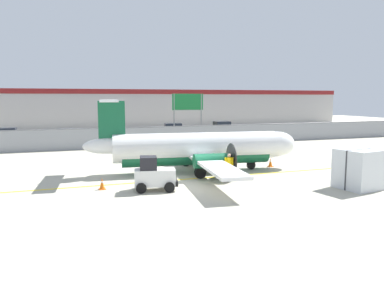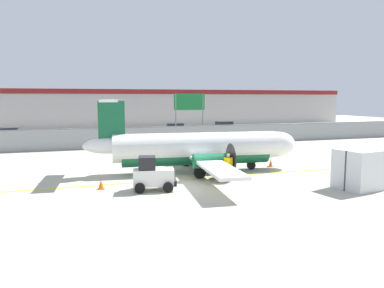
{
  "view_description": "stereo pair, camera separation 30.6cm",
  "coord_description": "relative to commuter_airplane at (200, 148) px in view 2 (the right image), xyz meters",
  "views": [
    {
      "loc": [
        -7.02,
        -19.75,
        5.04
      ],
      "look_at": [
        1.47,
        5.05,
        1.8
      ],
      "focal_mm": 35.0,
      "sensor_mm": 36.0,
      "label": 1
    },
    {
      "loc": [
        -6.73,
        -19.84,
        5.04
      ],
      "look_at": [
        1.47,
        5.05,
        1.8
      ],
      "focal_mm": 35.0,
      "sensor_mm": 36.0,
      "label": 2
    }
  ],
  "objects": [
    {
      "name": "ground_plane",
      "position": [
        -1.73,
        -2.02,
        -1.6
      ],
      "size": [
        140.0,
        140.0,
        0.01
      ],
      "color": "#B2AD99"
    },
    {
      "name": "perimeter_fence",
      "position": [
        -1.73,
        13.98,
        -0.49
      ],
      "size": [
        98.0,
        0.1,
        2.1
      ],
      "color": "gray",
      "rests_on": "ground"
    },
    {
      "name": "parking_lot_strip",
      "position": [
        -1.73,
        25.48,
        -1.54
      ],
      "size": [
        98.0,
        17.0,
        0.12
      ],
      "color": "#38383A",
      "rests_on": "ground"
    },
    {
      "name": "background_building",
      "position": [
        -1.73,
        43.97,
        1.66
      ],
      "size": [
        91.0,
        8.1,
        6.5
      ],
      "color": "#BCB7B2",
      "rests_on": "ground"
    },
    {
      "name": "commuter_airplane",
      "position": [
        0.0,
        0.0,
        0.0
      ],
      "size": [
        14.79,
        16.08,
        4.92
      ],
      "rotation": [
        0.0,
        0.0,
        -0.11
      ],
      "color": "white",
      "rests_on": "ground"
    },
    {
      "name": "baggage_tug",
      "position": [
        -4.23,
        -4.12,
        -0.75
      ],
      "size": [
        2.5,
        1.75,
        1.88
      ],
      "rotation": [
        0.0,
        0.0,
        -0.19
      ],
      "color": "silver",
      "rests_on": "ground"
    },
    {
      "name": "ground_crew_worker",
      "position": [
        0.61,
        -3.36,
        -0.65
      ],
      "size": [
        0.55,
        0.41,
        1.7
      ],
      "rotation": [
        0.0,
        0.0,
        4.49
      ],
      "color": "#191E4C",
      "rests_on": "ground"
    },
    {
      "name": "cargo_container",
      "position": [
        6.85,
        -7.34,
        -0.5
      ],
      "size": [
        2.7,
        2.38,
        2.2
      ],
      "rotation": [
        0.0,
        0.0,
        0.17
      ],
      "color": "silver",
      "rests_on": "ground"
    },
    {
      "name": "traffic_cone_near_left",
      "position": [
        -6.9,
        -2.99,
        -1.29
      ],
      "size": [
        0.36,
        0.36,
        0.64
      ],
      "color": "orange",
      "rests_on": "ground"
    },
    {
      "name": "traffic_cone_near_right",
      "position": [
        5.52,
        0.07,
        -1.29
      ],
      "size": [
        0.36,
        0.36,
        0.64
      ],
      "color": "orange",
      "rests_on": "ground"
    },
    {
      "name": "parked_car_0",
      "position": [
        -15.16,
        22.77,
        -0.71
      ],
      "size": [
        4.27,
        2.14,
        1.58
      ],
      "rotation": [
        0.0,
        0.0,
        3.1
      ],
      "color": "silver",
      "rests_on": "parking_lot_strip"
    },
    {
      "name": "parked_car_1",
      "position": [
        -8.66,
        19.04,
        -0.71
      ],
      "size": [
        4.28,
        2.17,
        1.58
      ],
      "rotation": [
        0.0,
        0.0,
        3.09
      ],
      "color": "navy",
      "rests_on": "parking_lot_strip"
    },
    {
      "name": "parked_car_2",
      "position": [
        -2.97,
        23.26,
        -0.71
      ],
      "size": [
        4.22,
        2.04,
        1.58
      ],
      "rotation": [
        0.0,
        0.0,
        -0.01
      ],
      "color": "slate",
      "rests_on": "parking_lot_strip"
    },
    {
      "name": "parked_car_3",
      "position": [
        5.07,
        24.1,
        -0.71
      ],
      "size": [
        4.39,
        2.45,
        1.58
      ],
      "rotation": [
        0.0,
        0.0,
        -0.14
      ],
      "color": "red",
      "rests_on": "parking_lot_strip"
    },
    {
      "name": "parked_car_4",
      "position": [
        12.58,
        25.6,
        -0.71
      ],
      "size": [
        4.3,
        2.2,
        1.58
      ],
      "rotation": [
        0.0,
        0.0,
        3.2
      ],
      "color": "#B28C19",
      "rests_on": "parking_lot_strip"
    },
    {
      "name": "highway_sign",
      "position": [
        4.39,
        16.09,
        2.54
      ],
      "size": [
        3.6,
        0.14,
        5.5
      ],
      "color": "slate",
      "rests_on": "ground"
    }
  ]
}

